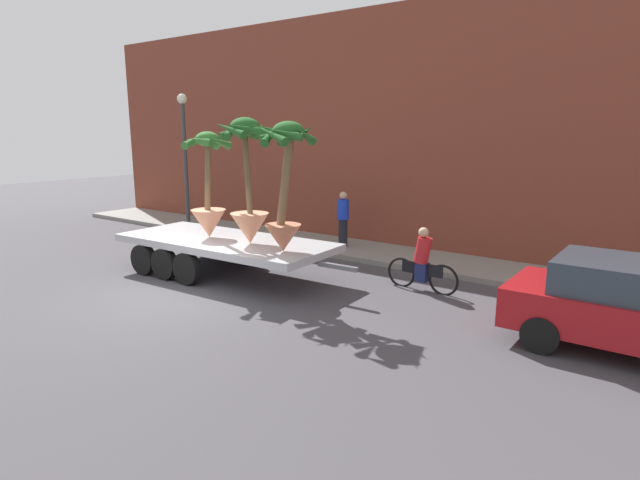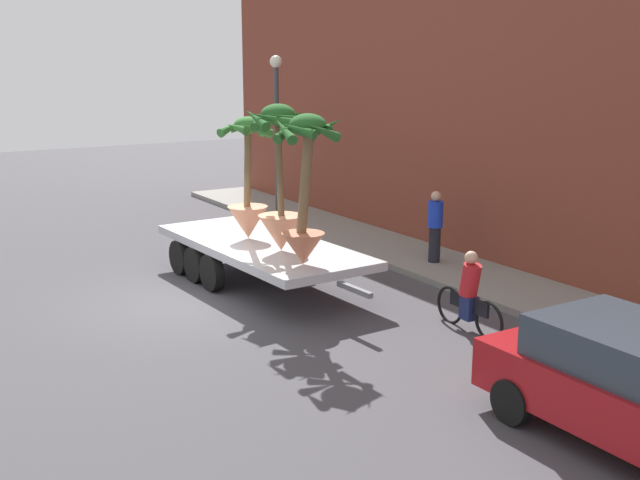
# 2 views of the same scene
# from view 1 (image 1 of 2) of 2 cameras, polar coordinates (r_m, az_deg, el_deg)

# --- Properties ---
(ground_plane) EXTENTS (60.00, 60.00, 0.00)m
(ground_plane) POSITION_cam_1_polar(r_m,az_deg,el_deg) (12.39, -15.22, -5.92)
(ground_plane) COLOR #423F44
(sidewalk) EXTENTS (24.00, 2.20, 0.15)m
(sidewalk) POSITION_cam_1_polar(r_m,az_deg,el_deg) (16.70, 1.26, -0.64)
(sidewalk) COLOR gray
(sidewalk) RESTS_ON ground
(building_facade) EXTENTS (24.00, 1.20, 7.38)m
(building_facade) POSITION_cam_1_polar(r_m,az_deg,el_deg) (17.72, 4.54, 11.84)
(building_facade) COLOR brown
(building_facade) RESTS_ON ground
(flatbed_trailer) EXTENTS (6.86, 2.63, 0.98)m
(flatbed_trailer) POSITION_cam_1_polar(r_m,az_deg,el_deg) (13.79, -11.07, -0.61)
(flatbed_trailer) COLOR #B7BABF
(flatbed_trailer) RESTS_ON ground
(potted_palm_rear) EXTENTS (1.17, 1.20, 2.70)m
(potted_palm_rear) POSITION_cam_1_polar(r_m,az_deg,el_deg) (13.69, -12.13, 4.75)
(potted_palm_rear) COLOR tan
(potted_palm_rear) RESTS_ON flatbed_trailer
(potted_palm_middle) EXTENTS (1.38, 1.33, 3.03)m
(potted_palm_middle) POSITION_cam_1_polar(r_m,az_deg,el_deg) (12.73, -7.91, 5.69)
(potted_palm_middle) COLOR tan
(potted_palm_middle) RESTS_ON flatbed_trailer
(potted_palm_front) EXTENTS (1.27, 1.31, 2.93)m
(potted_palm_front) POSITION_cam_1_polar(r_m,az_deg,el_deg) (11.71, -3.83, 5.96)
(potted_palm_front) COLOR #B26647
(potted_palm_front) RESTS_ON flatbed_trailer
(cyclist) EXTENTS (1.84, 0.36, 1.54)m
(cyclist) POSITION_cam_1_polar(r_m,az_deg,el_deg) (12.43, 11.14, -2.45)
(cyclist) COLOR black
(cyclist) RESTS_ON ground
(pedestrian_near_gate) EXTENTS (0.36, 0.36, 1.71)m
(pedestrian_near_gate) POSITION_cam_1_polar(r_m,az_deg,el_deg) (16.17, 2.54, 2.43)
(pedestrian_near_gate) COLOR black
(pedestrian_near_gate) RESTS_ON sidewalk
(street_lamp) EXTENTS (0.36, 0.36, 4.83)m
(street_lamp) POSITION_cam_1_polar(r_m,az_deg,el_deg) (19.79, -14.61, 10.17)
(street_lamp) COLOR #383D42
(street_lamp) RESTS_ON sidewalk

